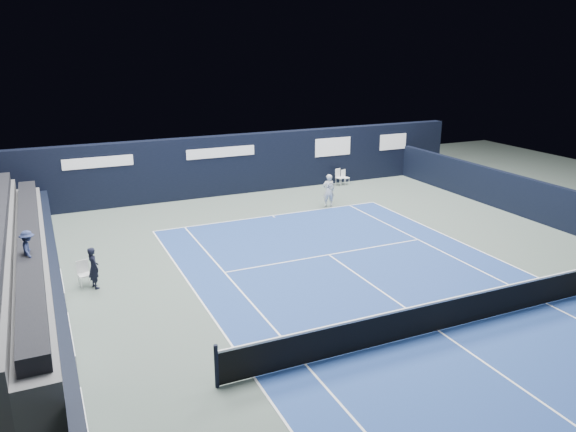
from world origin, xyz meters
name	(u,v)px	position (x,y,z in m)	size (l,w,h in m)	color
ground	(397,302)	(0.00, 2.00, 0.00)	(48.00, 48.00, 0.00)	#48564E
court_surface	(438,331)	(0.00, 0.00, 0.00)	(10.97, 23.77, 0.01)	navy
enclosure_wall_right	(544,203)	(10.50, 6.00, 0.90)	(0.30, 22.00, 1.80)	black
folding_chair_back_a	(338,174)	(5.67, 15.76, 0.62)	(0.53, 0.55, 0.93)	silver
folding_chair_back_b	(344,176)	(6.04, 15.75, 0.47)	(0.47, 0.46, 0.83)	white
line_judge_chair	(84,272)	(-8.64, 7.28, 0.49)	(0.44, 0.43, 0.86)	silver
line_judge	(94,268)	(-8.34, 6.96, 0.70)	(0.51, 0.33, 1.40)	black
court_markings	(438,331)	(0.00, 0.00, 0.01)	(11.03, 23.83, 0.00)	white
tennis_net	(440,314)	(0.00, 0.00, 0.51)	(12.90, 0.10, 1.10)	black
back_sponsor_wall	(238,164)	(0.01, 16.50, 1.55)	(26.00, 0.63, 3.10)	black
side_barrier_left	(57,288)	(-9.50, 5.97, 0.60)	(0.33, 22.00, 1.20)	black
tennis_player	(328,190)	(3.09, 12.18, 0.81)	(0.66, 0.86, 1.61)	silver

